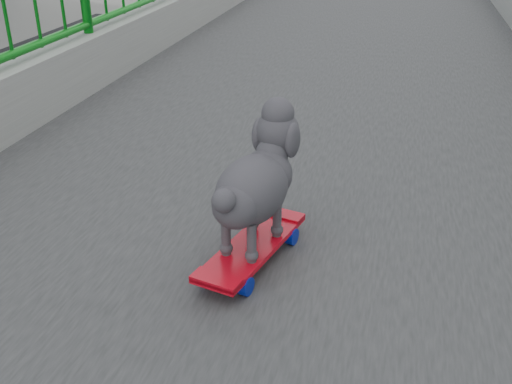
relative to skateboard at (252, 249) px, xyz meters
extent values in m
cube|color=slate|center=(0.00, 4.71, -3.80)|extent=(1.20, 1.20, 6.50)
cube|color=red|center=(0.00, 0.00, 0.01)|extent=(0.26, 0.51, 0.02)
cube|color=#99999E|center=(-0.04, -0.15, -0.01)|extent=(0.09, 0.05, 0.02)
cylinder|color=#071A98|center=(-0.10, -0.14, -0.02)|extent=(0.04, 0.06, 0.06)
sphere|color=yellow|center=(-0.10, -0.14, -0.02)|extent=(0.02, 0.02, 0.02)
cylinder|color=#071A98|center=(0.02, -0.17, -0.02)|extent=(0.04, 0.06, 0.06)
sphere|color=yellow|center=(0.02, -0.17, -0.02)|extent=(0.02, 0.02, 0.02)
cube|color=#99999E|center=(0.04, 0.15, -0.01)|extent=(0.09, 0.05, 0.02)
cylinder|color=#071A98|center=(-0.02, 0.17, -0.02)|extent=(0.04, 0.06, 0.06)
sphere|color=yellow|center=(-0.02, 0.17, -0.02)|extent=(0.02, 0.02, 0.02)
cylinder|color=#071A98|center=(0.10, 0.14, -0.02)|extent=(0.04, 0.06, 0.06)
sphere|color=yellow|center=(0.10, 0.14, -0.02)|extent=(0.02, 0.02, 0.02)
ellipsoid|color=#2F2C31|center=(0.00, 0.00, 0.20)|extent=(0.26, 0.33, 0.20)
sphere|color=#2F2C31|center=(0.04, 0.16, 0.33)|extent=(0.13, 0.13, 0.13)
sphere|color=black|center=(0.06, 0.25, 0.31)|extent=(0.02, 0.02, 0.02)
sphere|color=#2F2C31|center=(-0.04, -0.16, 0.24)|extent=(0.07, 0.07, 0.07)
cylinder|color=#2F2C31|center=(-0.02, 0.09, 0.08)|extent=(0.03, 0.03, 0.12)
cylinder|color=#2F2C31|center=(0.06, 0.07, 0.08)|extent=(0.03, 0.03, 0.12)
cylinder|color=#2F2C31|center=(-0.06, -0.07, 0.08)|extent=(0.03, 0.03, 0.12)
cylinder|color=#2F2C31|center=(0.02, -0.09, 0.08)|extent=(0.03, 0.03, 0.12)
camera|label=1|loc=(0.37, -1.53, 0.98)|focal=42.00mm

